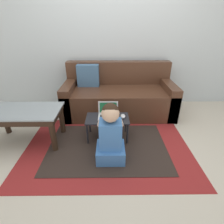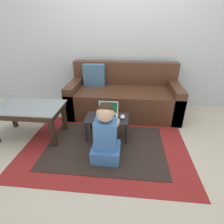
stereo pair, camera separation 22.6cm
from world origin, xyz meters
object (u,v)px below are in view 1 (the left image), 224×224
object	(u,v)px
laptop_desk	(107,120)
couch	(118,96)
coffee_table	(25,116)
laptop	(108,115)
computer_mouse	(123,116)
person_seated	(110,135)

from	to	relation	value
laptop_desk	couch	bearing A→B (deg)	77.95
couch	coffee_table	distance (m)	1.48
coffee_table	laptop_desk	size ratio (longest dim) A/B	1.60
laptop	computer_mouse	distance (m)	0.19
couch	computer_mouse	bearing A→B (deg)	-87.95
laptop	person_seated	bearing A→B (deg)	-86.24
coffee_table	computer_mouse	distance (m)	1.23
couch	laptop	size ratio (longest dim) A/B	6.97
coffee_table	computer_mouse	xyz separation A→B (m)	(1.23, 0.06, -0.05)
person_seated	computer_mouse	bearing A→B (deg)	68.72
coffee_table	person_seated	xyz separation A→B (m)	(1.06, -0.35, -0.06)
couch	laptop_desk	bearing A→B (deg)	-102.05
couch	coffee_table	bearing A→B (deg)	-144.28
laptop	person_seated	xyz separation A→B (m)	(0.03, -0.43, -0.03)
person_seated	laptop	bearing A→B (deg)	93.76
couch	laptop	xyz separation A→B (m)	(-0.16, -0.78, 0.05)
couch	laptop_desk	distance (m)	0.82
coffee_table	laptop_desk	bearing A→B (deg)	3.13
couch	person_seated	xyz separation A→B (m)	(-0.13, -1.21, 0.03)
laptop	couch	bearing A→B (deg)	78.25
coffee_table	laptop	size ratio (longest dim) A/B	3.46
laptop_desk	computer_mouse	xyz separation A→B (m)	(0.20, 0.01, 0.06)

